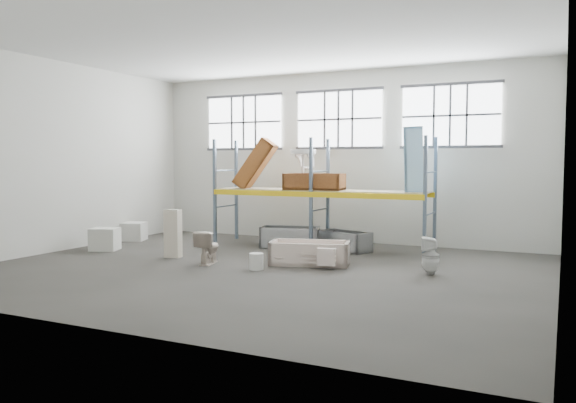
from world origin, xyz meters
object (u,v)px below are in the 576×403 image
Objects in this scene: blue_tub_upright at (414,160)px; carton_near at (105,239)px; steel_tub_right at (345,241)px; toilet_white at (430,256)px; bathtub_beige at (310,253)px; toilet_beige at (208,247)px; cistern_tall at (173,233)px; rust_tub_flat at (314,182)px; steel_tub_left at (290,237)px; bucket at (256,261)px.

blue_tub_upright reaches higher than carton_near.
steel_tub_right is 6.42m from carton_near.
toilet_white is 3.61m from steel_tub_right.
steel_tub_right is 2.03× the size of carton_near.
blue_tub_upright reaches higher than steel_tub_right.
steel_tub_right is (0.01, 2.33, -0.01)m from bathtub_beige.
toilet_white reaches higher than toilet_beige.
toilet_beige is 1.35m from cistern_tall.
bathtub_beige is at bearing -167.71° from toilet_beige.
blue_tub_upright reaches higher than toilet_white.
toilet_beige is 0.49× the size of rust_tub_flat.
cistern_tall is at bearing -147.82° from blue_tub_upright.
rust_tub_flat is (0.63, 0.22, 1.53)m from steel_tub_left.
toilet_white is (4.92, 0.95, 0.01)m from toilet_beige.
rust_tub_flat is at bearing 179.70° from steel_tub_right.
bathtub_beige is at bearing -106.11° from toilet_white.
toilet_beige is at bearing 173.96° from bucket.
carton_near is at bearing 168.75° from bathtub_beige.
cistern_tall is 3.32m from steel_tub_left.
bathtub_beige is 5.81m from carton_near.
steel_tub_left is (1.92, 2.69, -0.30)m from cistern_tall.
blue_tub_upright reaches higher than cistern_tall.
bucket is (0.71, -3.21, -0.11)m from steel_tub_left.
bathtub_beige is at bearing -122.97° from blue_tub_upright.
cistern_tall is at bearing 174.22° from bathtub_beige.
toilet_beige is 3.68m from carton_near.
rust_tub_flat reaches higher than bucket.
rust_tub_flat is at bearing 19.32° from steel_tub_left.
cistern_tall is 4.51m from steel_tub_right.
carton_near is (-7.53, -3.09, -2.10)m from blue_tub_upright.
blue_tub_upright is (1.73, 2.67, 2.13)m from bathtub_beige.
rust_tub_flat reaches higher than toilet_beige.
steel_tub_right is 3.52m from bucket.
carton_near is at bearing 167.66° from cistern_tall.
toilet_beige is 0.56× the size of steel_tub_right.
carton_near is at bearing -149.47° from steel_tub_left.
bathtub_beige is at bearing 4.11° from carton_near.
steel_tub_right is at bearing 8.05° from steel_tub_left.
steel_tub_left is 1.13× the size of steel_tub_right.
cistern_tall reaches higher than carton_near.
steel_tub_left is at bearing -160.68° from rust_tub_flat.
cistern_tall is 2.39m from carton_near.
bucket is (0.09, -3.43, -1.64)m from rust_tub_flat.
steel_tub_left is at bearing -113.55° from toilet_beige.
toilet_white reaches higher than bucket.
steel_tub_left reaches higher than bathtub_beige.
toilet_white is 3.73m from bucket.
bucket is at bearing -88.53° from rust_tub_flat.
toilet_white is at bearing 2.71° from carton_near.
toilet_white is 0.57× the size of steel_tub_right.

